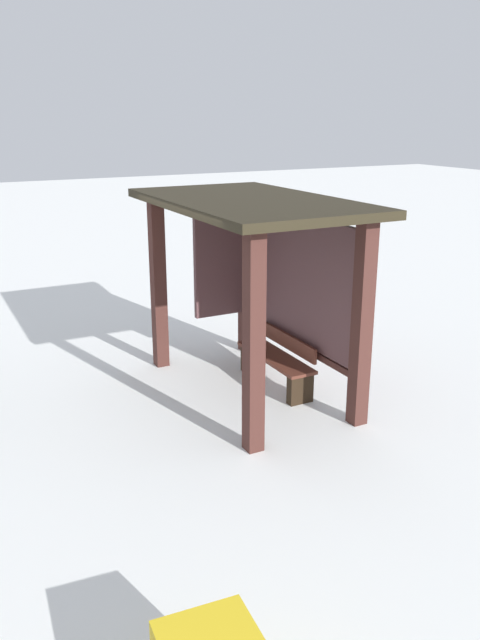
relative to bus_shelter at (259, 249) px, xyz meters
The scene contains 3 objects.
ground_plane 1.88m from the bus_shelter, 62.65° to the right, with size 60.00×60.00×0.00m, color white.
bus_shelter is the anchor object (origin of this frame).
bench_left_inside 1.55m from the bus_shelter, 68.04° to the left, with size 1.45×0.39×0.70m.
Camera 1 is at (6.95, -3.73, 3.50)m, focal length 36.37 mm.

